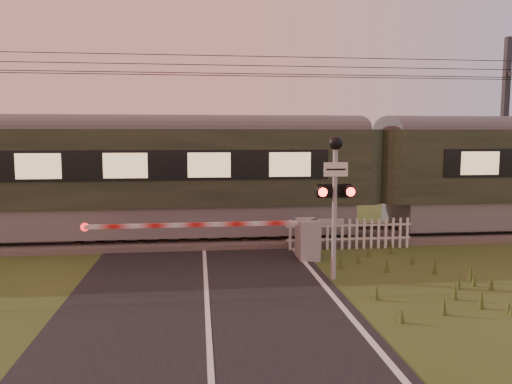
{
  "coord_description": "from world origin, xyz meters",
  "views": [
    {
      "loc": [
        -0.14,
        -10.16,
        3.51
      ],
      "look_at": [
        1.4,
        3.2,
        1.99
      ],
      "focal_mm": 35.0,
      "sensor_mm": 36.0,
      "label": 1
    }
  ],
  "objects": [
    {
      "name": "overhead_wires",
      "position": [
        0.0,
        6.5,
        5.72
      ],
      "size": [
        120.0,
        0.62,
        0.62
      ],
      "color": "black",
      "rests_on": "ground"
    },
    {
      "name": "ground",
      "position": [
        0.0,
        0.0,
        0.0
      ],
      "size": [
        160.0,
        160.0,
        0.0
      ],
      "primitive_type": "plane",
      "color": "#33481B",
      "rests_on": "ground"
    },
    {
      "name": "road",
      "position": [
        0.02,
        -0.23,
        0.01
      ],
      "size": [
        6.0,
        140.0,
        0.03
      ],
      "color": "black",
      "rests_on": "ground"
    },
    {
      "name": "catenary_mast",
      "position": [
        12.12,
        8.73,
        3.83
      ],
      "size": [
        0.23,
        2.47,
        7.39
      ],
      "color": "#2D2D30",
      "rests_on": "ground"
    },
    {
      "name": "train",
      "position": [
        5.81,
        6.5,
        2.21
      ],
      "size": [
        41.47,
        2.86,
        3.86
      ],
      "color": "slate",
      "rests_on": "ground"
    },
    {
      "name": "track_bed",
      "position": [
        0.0,
        6.5,
        0.07
      ],
      "size": [
        140.0,
        3.4,
        0.39
      ],
      "color": "#47423D",
      "rests_on": "ground"
    },
    {
      "name": "picket_fence",
      "position": [
        4.48,
        4.6,
        0.48
      ],
      "size": [
        3.97,
        0.08,
        0.96
      ],
      "color": "silver",
      "rests_on": "ground"
    },
    {
      "name": "crossing_signal",
      "position": [
        3.12,
        1.49,
        2.41
      ],
      "size": [
        0.89,
        0.36,
        3.5
      ],
      "color": "gray",
      "rests_on": "ground"
    },
    {
      "name": "boom_gate",
      "position": [
        2.57,
        3.57,
        0.64
      ],
      "size": [
        7.29,
        0.87,
        1.16
      ],
      "color": "gray",
      "rests_on": "ground"
    }
  ]
}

